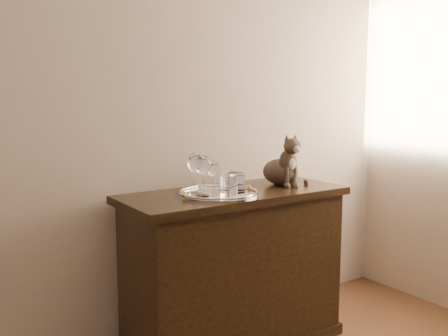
{
  "coord_description": "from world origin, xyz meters",
  "views": [
    {
      "loc": [
        -0.86,
        -0.15,
        1.33
      ],
      "look_at": [
        0.54,
        1.95,
        0.98
      ],
      "focal_mm": 40.0,
      "sensor_mm": 36.0,
      "label": 1
    }
  ],
  "objects_px": {
    "tumbler_a": "(237,184)",
    "tumbler_b": "(228,185)",
    "wine_glass_a": "(195,174)",
    "tumbler_c": "(235,181)",
    "wine_glass_c": "(203,176)",
    "wine_glass_d": "(213,178)",
    "sideboard": "(234,269)",
    "cat": "(281,159)",
    "tray": "(218,194)"
  },
  "relations": [
    {
      "from": "tumbler_a",
      "to": "tumbler_b",
      "type": "bearing_deg",
      "value": -155.51
    },
    {
      "from": "wine_glass_a",
      "to": "tumbler_c",
      "type": "height_order",
      "value": "wine_glass_a"
    },
    {
      "from": "wine_glass_c",
      "to": "wine_glass_d",
      "type": "relative_size",
      "value": 1.18
    },
    {
      "from": "sideboard",
      "to": "tumbler_b",
      "type": "relative_size",
      "value": 11.98
    },
    {
      "from": "tumbler_c",
      "to": "cat",
      "type": "xyz_separation_m",
      "value": [
        0.32,
        0.02,
        0.09
      ]
    },
    {
      "from": "sideboard",
      "to": "wine_glass_a",
      "type": "bearing_deg",
      "value": 178.26
    },
    {
      "from": "tray",
      "to": "wine_glass_d",
      "type": "xyz_separation_m",
      "value": [
        -0.04,
        -0.02,
        0.09
      ]
    },
    {
      "from": "sideboard",
      "to": "tumbler_c",
      "type": "distance_m",
      "value": 0.48
    },
    {
      "from": "sideboard",
      "to": "cat",
      "type": "height_order",
      "value": "cat"
    },
    {
      "from": "wine_glass_a",
      "to": "tumbler_c",
      "type": "relative_size",
      "value": 2.33
    },
    {
      "from": "tumbler_a",
      "to": "cat",
      "type": "relative_size",
      "value": 0.31
    },
    {
      "from": "tray",
      "to": "tumbler_b",
      "type": "bearing_deg",
      "value": -84.31
    },
    {
      "from": "tumbler_a",
      "to": "tumbler_b",
      "type": "height_order",
      "value": "tumbler_b"
    },
    {
      "from": "wine_glass_a",
      "to": "tumbler_a",
      "type": "bearing_deg",
      "value": -21.93
    },
    {
      "from": "sideboard",
      "to": "cat",
      "type": "bearing_deg",
      "value": 3.8
    },
    {
      "from": "sideboard",
      "to": "wine_glass_c",
      "type": "xyz_separation_m",
      "value": [
        -0.22,
        -0.05,
        0.53
      ]
    },
    {
      "from": "wine_glass_d",
      "to": "tumbler_a",
      "type": "height_order",
      "value": "wine_glass_d"
    },
    {
      "from": "tray",
      "to": "wine_glass_a",
      "type": "bearing_deg",
      "value": 161.57
    },
    {
      "from": "tray",
      "to": "wine_glass_c",
      "type": "height_order",
      "value": "wine_glass_c"
    },
    {
      "from": "tumbler_a",
      "to": "tumbler_c",
      "type": "distance_m",
      "value": 0.09
    },
    {
      "from": "tray",
      "to": "tumbler_a",
      "type": "height_order",
      "value": "tumbler_a"
    },
    {
      "from": "wine_glass_d",
      "to": "tumbler_a",
      "type": "distance_m",
      "value": 0.14
    },
    {
      "from": "sideboard",
      "to": "tumbler_a",
      "type": "distance_m",
      "value": 0.48
    },
    {
      "from": "wine_glass_c",
      "to": "tumbler_c",
      "type": "height_order",
      "value": "wine_glass_c"
    },
    {
      "from": "wine_glass_d",
      "to": "tumbler_c",
      "type": "height_order",
      "value": "wine_glass_d"
    },
    {
      "from": "wine_glass_d",
      "to": "tumbler_c",
      "type": "relative_size",
      "value": 1.9
    },
    {
      "from": "tray",
      "to": "tumbler_a",
      "type": "xyz_separation_m",
      "value": [
        0.09,
        -0.04,
        0.05
      ]
    },
    {
      "from": "wine_glass_c",
      "to": "cat",
      "type": "distance_m",
      "value": 0.56
    },
    {
      "from": "sideboard",
      "to": "tumbler_a",
      "type": "xyz_separation_m",
      "value": [
        -0.03,
        -0.07,
        0.48
      ]
    },
    {
      "from": "wine_glass_d",
      "to": "sideboard",
      "type": "bearing_deg",
      "value": 16.52
    },
    {
      "from": "wine_glass_a",
      "to": "cat",
      "type": "relative_size",
      "value": 0.71
    },
    {
      "from": "tray",
      "to": "tumbler_c",
      "type": "relative_size",
      "value": 4.52
    },
    {
      "from": "sideboard",
      "to": "wine_glass_d",
      "type": "relative_size",
      "value": 7.14
    },
    {
      "from": "wine_glass_d",
      "to": "tumbler_b",
      "type": "relative_size",
      "value": 1.68
    },
    {
      "from": "wine_glass_d",
      "to": "cat",
      "type": "height_order",
      "value": "cat"
    },
    {
      "from": "tumbler_c",
      "to": "cat",
      "type": "height_order",
      "value": "cat"
    },
    {
      "from": "wine_glass_a",
      "to": "wine_glass_d",
      "type": "relative_size",
      "value": 1.23
    },
    {
      "from": "wine_glass_c",
      "to": "wine_glass_d",
      "type": "xyz_separation_m",
      "value": [
        0.06,
        0.0,
        -0.01
      ]
    },
    {
      "from": "wine_glass_c",
      "to": "sideboard",
      "type": "bearing_deg",
      "value": 13.22
    },
    {
      "from": "wine_glass_a",
      "to": "wine_glass_d",
      "type": "xyz_separation_m",
      "value": [
        0.07,
        -0.05,
        -0.02
      ]
    },
    {
      "from": "wine_glass_a",
      "to": "cat",
      "type": "bearing_deg",
      "value": 1.53
    },
    {
      "from": "wine_glass_d",
      "to": "tray",
      "type": "bearing_deg",
      "value": 23.13
    },
    {
      "from": "wine_glass_a",
      "to": "tumbler_c",
      "type": "bearing_deg",
      "value": -0.84
    },
    {
      "from": "tumbler_b",
      "to": "cat",
      "type": "bearing_deg",
      "value": 16.52
    },
    {
      "from": "tumbler_b",
      "to": "cat",
      "type": "xyz_separation_m",
      "value": [
        0.44,
        0.13,
        0.09
      ]
    },
    {
      "from": "tumbler_b",
      "to": "tumbler_c",
      "type": "xyz_separation_m",
      "value": [
        0.12,
        0.11,
        -0.01
      ]
    },
    {
      "from": "tray",
      "to": "wine_glass_d",
      "type": "relative_size",
      "value": 2.38
    },
    {
      "from": "wine_glass_a",
      "to": "tumbler_a",
      "type": "xyz_separation_m",
      "value": [
        0.2,
        -0.08,
        -0.06
      ]
    },
    {
      "from": "wine_glass_a",
      "to": "sideboard",
      "type": "bearing_deg",
      "value": -1.74
    },
    {
      "from": "sideboard",
      "to": "cat",
      "type": "distance_m",
      "value": 0.66
    }
  ]
}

